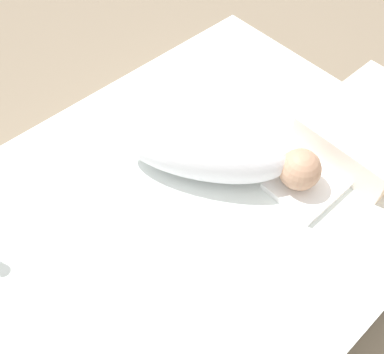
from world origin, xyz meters
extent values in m
plane|color=#7A6B56|center=(0.00, 0.00, 0.00)|extent=(12.00, 12.00, 0.00)
cube|color=white|center=(0.00, 0.00, 0.09)|extent=(1.42, 1.03, 0.18)
cube|color=white|center=(0.33, -0.18, 0.19)|extent=(0.25, 0.16, 0.02)
ellipsoid|color=white|center=(0.13, 0.06, 0.26)|extent=(0.39, 0.47, 0.17)
sphere|color=tan|center=(0.27, -0.15, 0.25)|extent=(0.11, 0.11, 0.11)
cube|color=white|center=(0.57, -0.19, 0.23)|extent=(0.36, 0.30, 0.10)
camera|label=1|loc=(-0.40, -0.49, 1.17)|focal=42.00mm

